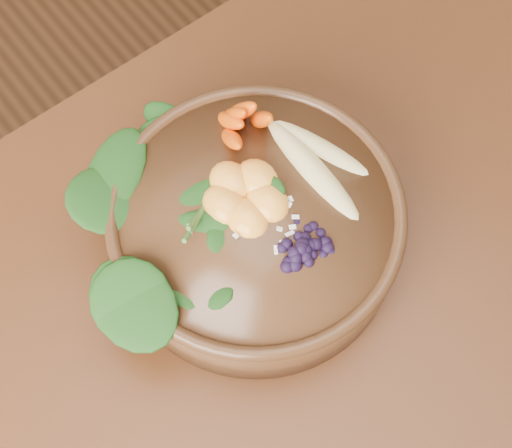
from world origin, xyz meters
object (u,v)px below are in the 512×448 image
object	(u,v)px
kale_heap	(178,186)
banana_halves	(318,151)
dining_table	(449,242)
carrot_cluster	(243,106)
stoneware_bowl	(256,228)
mandarin_cluster	(245,189)
blueberry_pile	(302,244)

from	to	relation	value
kale_heap	banana_halves	xyz separation A→B (m)	(0.15, -0.06, -0.01)
dining_table	carrot_cluster	xyz separation A→B (m)	(-0.18, 0.22, 0.23)
dining_table	stoneware_bowl	size ratio (longest dim) A/B	4.82
stoneware_bowl	kale_heap	distance (m)	0.11
mandarin_cluster	blueberry_pile	distance (m)	0.09
dining_table	banana_halves	xyz separation A→B (m)	(-0.14, 0.14, 0.20)
stoneware_bowl	banana_halves	distance (m)	0.11
stoneware_bowl	kale_heap	world-z (taller)	kale_heap
stoneware_bowl	blueberry_pile	bearing A→B (deg)	-84.09
carrot_cluster	stoneware_bowl	bearing A→B (deg)	-123.69
stoneware_bowl	carrot_cluster	bearing A→B (deg)	59.36
dining_table	kale_heap	xyz separation A→B (m)	(-0.29, 0.20, 0.21)
stoneware_bowl	blueberry_pile	size ratio (longest dim) A/B	2.16
carrot_cluster	blueberry_pile	world-z (taller)	carrot_cluster
kale_heap	mandarin_cluster	distance (m)	0.07
dining_table	mandarin_cluster	distance (m)	0.34
kale_heap	mandarin_cluster	size ratio (longest dim) A/B	2.07
stoneware_bowl	carrot_cluster	distance (m)	0.14
carrot_cluster	blueberry_pile	distance (m)	0.17
dining_table	kale_heap	bearing A→B (deg)	145.60
kale_heap	mandarin_cluster	world-z (taller)	kale_heap
banana_halves	mandarin_cluster	size ratio (longest dim) A/B	1.78
dining_table	kale_heap	size ratio (longest dim) A/B	7.36
banana_halves	kale_heap	bearing A→B (deg)	156.45
stoneware_bowl	mandarin_cluster	world-z (taller)	mandarin_cluster
kale_heap	carrot_cluster	xyz separation A→B (m)	(0.11, 0.03, 0.02)
kale_heap	banana_halves	bearing A→B (deg)	-20.50
kale_heap	blueberry_pile	size ratio (longest dim) A/B	1.42
mandarin_cluster	banana_halves	bearing A→B (deg)	-6.70
kale_heap	banana_halves	world-z (taller)	kale_heap
carrot_cluster	mandarin_cluster	bearing A→B (deg)	-129.81
blueberry_pile	carrot_cluster	bearing A→B (deg)	73.50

